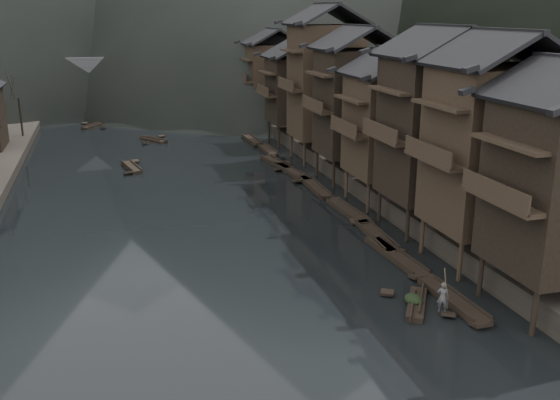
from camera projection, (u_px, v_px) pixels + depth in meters
name	position (u px, v px, depth m)	size (l,w,h in m)	color
water	(221.00, 285.00, 37.79)	(300.00, 300.00, 0.00)	black
right_bank	(424.00, 128.00, 83.45)	(40.00, 200.00, 1.80)	#2D2823
stilt_houses	(366.00, 89.00, 57.03)	(9.00, 67.60, 16.95)	black
moored_sampans	(287.00, 166.00, 65.93)	(2.97, 74.23, 0.47)	black
midriver_boats	(132.00, 131.00, 85.10)	(11.95, 48.01, 0.44)	black
stone_bridge	(140.00, 79.00, 102.62)	(40.00, 6.00, 9.00)	#4C4C4F
hero_sampan	(417.00, 303.00, 34.94)	(2.95, 4.19, 0.43)	black
cargo_heap	(414.00, 294.00, 34.93)	(0.98, 1.28, 0.59)	black
boatman	(443.00, 293.00, 33.61)	(0.64, 0.42, 1.76)	#555457
bamboo_pole	(451.00, 244.00, 32.84)	(0.06, 0.06, 4.58)	#8C7A51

